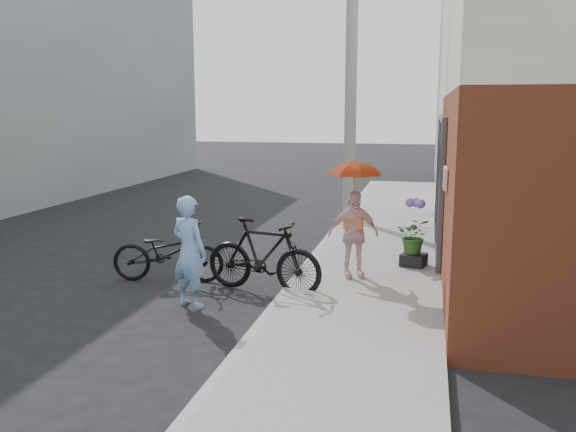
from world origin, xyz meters
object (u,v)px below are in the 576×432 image
(utility_pole, at_px, (351,76))
(bike_left, at_px, (168,253))
(officer, at_px, (189,252))
(planter, at_px, (414,260))
(bike_right, at_px, (263,256))
(kimono_woman, at_px, (353,234))

(utility_pole, height_order, bike_left, utility_pole)
(officer, bearing_deg, utility_pole, -79.97)
(bike_left, relative_size, planter, 4.61)
(officer, xyz_separation_m, bike_left, (-0.83, 1.12, -0.32))
(bike_left, distance_m, planter, 4.12)
(bike_right, height_order, planter, bike_right)
(utility_pole, bearing_deg, bike_right, -95.45)
(bike_right, xyz_separation_m, planter, (2.20, 1.65, -0.34))
(bike_left, xyz_separation_m, planter, (3.85, 1.43, -0.25))
(bike_left, bearing_deg, bike_right, -106.31)
(kimono_woman, height_order, planter, kimono_woman)
(officer, bearing_deg, bike_right, -111.01)
(kimono_woman, relative_size, planter, 3.53)
(kimono_woman, bearing_deg, bike_right, -172.19)
(officer, relative_size, planter, 4.04)
(bike_right, bearing_deg, bike_left, 92.74)
(bike_right, distance_m, kimono_woman, 1.48)
(officer, relative_size, bike_right, 0.84)
(utility_pole, bearing_deg, planter, -68.23)
(utility_pole, xyz_separation_m, bike_right, (-0.55, -5.78, -2.93))
(officer, xyz_separation_m, bike_right, (0.83, 0.90, -0.23))
(bike_right, bearing_deg, utility_pole, 4.84)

